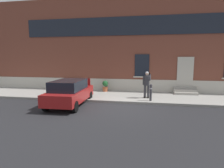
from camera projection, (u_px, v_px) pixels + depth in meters
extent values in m
plane|color=#232326|center=(119.00, 107.00, 10.61)|extent=(80.00, 80.00, 0.00)
cube|color=#99968E|center=(125.00, 96.00, 13.33)|extent=(24.00, 3.60, 0.15)
cube|color=gray|center=(122.00, 102.00, 11.52)|extent=(24.00, 0.12, 0.15)
cube|color=brown|center=(129.00, 46.00, 15.26)|extent=(24.00, 1.40, 7.50)
cube|color=#BCB7A8|center=(128.00, 86.00, 15.00)|extent=(24.00, 0.08, 1.10)
cube|color=maroon|center=(185.00, 73.00, 14.06)|extent=(1.00, 0.08, 2.10)
cube|color=#BCB7A8|center=(185.00, 72.00, 14.03)|extent=(1.16, 0.06, 2.24)
cube|color=black|center=(142.00, 65.00, 14.57)|extent=(1.10, 0.06, 1.70)
cube|color=#BCB7A8|center=(142.00, 77.00, 14.66)|extent=(1.30, 0.12, 0.10)
cube|color=black|center=(128.00, 26.00, 14.35)|extent=(16.80, 0.06, 1.40)
cube|color=#9E998E|center=(186.00, 94.00, 13.51)|extent=(1.63, 0.32, 0.16)
cube|color=#9E998E|center=(185.00, 92.00, 13.81)|extent=(1.63, 0.32, 0.32)
cube|color=#9E998E|center=(184.00, 90.00, 14.11)|extent=(1.63, 0.32, 0.48)
cube|color=maroon|center=(70.00, 95.00, 11.05)|extent=(1.85, 4.04, 0.64)
cube|color=black|center=(69.00, 85.00, 10.82)|extent=(1.60, 2.44, 0.56)
cube|color=black|center=(81.00, 92.00, 13.05)|extent=(1.66, 0.14, 0.20)
cube|color=yellow|center=(81.00, 90.00, 13.03)|extent=(0.52, 0.03, 0.12)
cube|color=#B21414|center=(70.00, 86.00, 13.10)|extent=(0.16, 0.04, 0.18)
cube|color=#B21414|center=(91.00, 86.00, 12.87)|extent=(0.16, 0.04, 0.18)
cube|color=maroon|center=(80.00, 83.00, 12.69)|extent=(1.49, 0.10, 0.60)
cylinder|color=black|center=(46.00, 105.00, 9.85)|extent=(0.22, 0.60, 0.60)
cylinder|color=black|center=(75.00, 107.00, 9.60)|extent=(0.22, 0.60, 0.60)
cylinder|color=black|center=(67.00, 95.00, 12.59)|extent=(0.22, 0.60, 0.60)
cylinder|color=black|center=(90.00, 96.00, 12.34)|extent=(0.22, 0.60, 0.60)
cylinder|color=#333338|center=(151.00, 93.00, 11.53)|extent=(0.14, 0.14, 0.95)
sphere|color=#333338|center=(151.00, 85.00, 11.46)|extent=(0.15, 0.15, 0.15)
cylinder|color=silver|center=(151.00, 88.00, 11.49)|extent=(0.15, 0.15, 0.06)
cylinder|color=#333338|center=(86.00, 91.00, 12.27)|extent=(0.14, 0.14, 0.95)
sphere|color=#333338|center=(86.00, 84.00, 12.20)|extent=(0.15, 0.15, 0.15)
cylinder|color=silver|center=(86.00, 87.00, 12.23)|extent=(0.15, 0.15, 0.06)
cylinder|color=#2D2D33|center=(145.00, 91.00, 12.38)|extent=(0.15, 0.15, 0.82)
cube|color=black|center=(145.00, 97.00, 12.49)|extent=(0.12, 0.28, 0.10)
cylinder|color=#2D2D33|center=(148.00, 91.00, 12.34)|extent=(0.15, 0.15, 0.82)
cube|color=black|center=(148.00, 97.00, 12.45)|extent=(0.12, 0.28, 0.10)
cylinder|color=#2D2D33|center=(147.00, 80.00, 12.23)|extent=(0.34, 0.40, 0.65)
sphere|color=tan|center=(147.00, 74.00, 12.13)|extent=(0.22, 0.22, 0.22)
sphere|color=silver|center=(147.00, 73.00, 12.12)|extent=(0.21, 0.21, 0.21)
cylinder|color=#2D2D33|center=(143.00, 81.00, 12.25)|extent=(0.09, 0.15, 0.57)
cylinder|color=#2D2D33|center=(150.00, 77.00, 12.14)|extent=(0.09, 0.44, 0.40)
cube|color=black|center=(149.00, 74.00, 12.08)|extent=(0.07, 0.02, 0.15)
cylinder|color=beige|center=(72.00, 88.00, 15.35)|extent=(0.40, 0.40, 0.34)
cylinder|color=beige|center=(72.00, 87.00, 15.33)|extent=(0.44, 0.44, 0.05)
cylinder|color=#47331E|center=(72.00, 85.00, 15.31)|extent=(0.04, 0.04, 0.24)
sphere|color=#1E5628|center=(72.00, 83.00, 15.29)|extent=(0.44, 0.44, 0.44)
sphere|color=#1E5628|center=(73.00, 84.00, 15.23)|extent=(0.24, 0.24, 0.24)
cylinder|color=#B25B38|center=(105.00, 89.00, 14.83)|extent=(0.40, 0.40, 0.34)
cylinder|color=#B25B38|center=(105.00, 88.00, 14.82)|extent=(0.44, 0.44, 0.05)
cylinder|color=#47331E|center=(105.00, 86.00, 14.79)|extent=(0.04, 0.04, 0.24)
sphere|color=#1E5628|center=(105.00, 83.00, 14.77)|extent=(0.44, 0.44, 0.44)
sphere|color=#1E5628|center=(106.00, 85.00, 14.72)|extent=(0.24, 0.24, 0.24)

